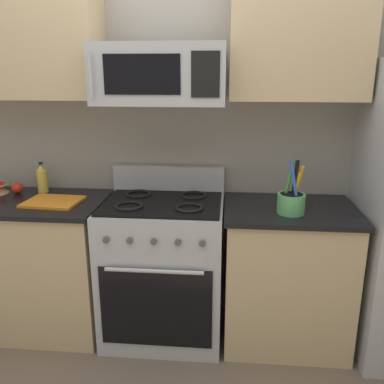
# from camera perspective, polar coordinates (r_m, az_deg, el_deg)

# --- Properties ---
(wall_back) EXTENTS (8.00, 0.10, 2.60)m
(wall_back) POSITION_cam_1_polar(r_m,az_deg,el_deg) (2.86, -3.06, 8.11)
(wall_back) COLOR #9E998E
(wall_back) RESTS_ON ground
(counter_left) EXTENTS (1.01, 0.62, 0.91)m
(counter_left) POSITION_cam_1_polar(r_m,az_deg,el_deg) (3.02, -21.13, -9.31)
(counter_left) COLOR tan
(counter_left) RESTS_ON ground
(range_oven) EXTENTS (0.76, 0.66, 1.09)m
(range_oven) POSITION_cam_1_polar(r_m,az_deg,el_deg) (2.75, -3.93, -10.36)
(range_oven) COLOR #B2B5BA
(range_oven) RESTS_ON ground
(counter_right) EXTENTS (0.80, 0.62, 0.91)m
(counter_right) POSITION_cam_1_polar(r_m,az_deg,el_deg) (2.75, 12.90, -11.12)
(counter_right) COLOR tan
(counter_right) RESTS_ON ground
(microwave) EXTENTS (0.76, 0.44, 0.34)m
(microwave) POSITION_cam_1_polar(r_m,az_deg,el_deg) (2.49, -4.39, 15.97)
(microwave) COLOR #B2B5BA
(upper_cabinets_left) EXTENTS (1.00, 0.34, 0.69)m
(upper_cabinets_left) POSITION_cam_1_polar(r_m,az_deg,el_deg) (2.90, -22.79, 18.72)
(upper_cabinets_left) COLOR tan
(upper_cabinets_right) EXTENTS (0.79, 0.34, 0.69)m
(upper_cabinets_right) POSITION_cam_1_polar(r_m,az_deg,el_deg) (2.62, 14.62, 19.82)
(upper_cabinets_right) COLOR tan
(utensil_crock) EXTENTS (0.16, 0.16, 0.33)m
(utensil_crock) POSITION_cam_1_polar(r_m,az_deg,el_deg) (2.46, 13.62, -1.28)
(utensil_crock) COLOR #59AD66
(utensil_crock) RESTS_ON counter_right
(apple_loose) EXTENTS (0.08, 0.08, 0.08)m
(apple_loose) POSITION_cam_1_polar(r_m,az_deg,el_deg) (3.04, -23.11, 0.52)
(apple_loose) COLOR red
(apple_loose) RESTS_ON counter_left
(cutting_board) EXTENTS (0.35, 0.29, 0.02)m
(cutting_board) POSITION_cam_1_polar(r_m,az_deg,el_deg) (2.74, -18.72, -1.28)
(cutting_board) COLOR orange
(cutting_board) RESTS_ON counter_left
(bottle_oil) EXTENTS (0.07, 0.07, 0.21)m
(bottle_oil) POSITION_cam_1_polar(r_m,az_deg,el_deg) (3.00, -20.08, 1.76)
(bottle_oil) COLOR gold
(bottle_oil) RESTS_ON counter_left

